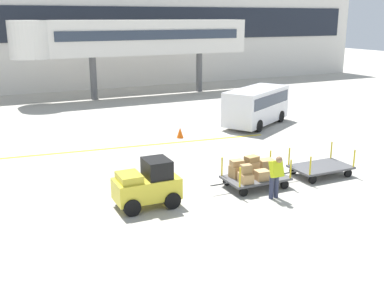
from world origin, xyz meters
The scene contains 10 objects.
ground_plane centered at (0.00, 0.00, 0.00)m, with size 120.00×120.00×0.00m, color #B2ADA0.
apron_lead_line centered at (-2.76, 6.22, 0.00)m, with size 14.84×0.20×0.01m, color yellow.
terminal_building centered at (0.00, 25.98, 4.99)m, with size 57.86×2.51×9.97m.
jet_bridge centered at (2.20, 19.99, 4.48)m, with size 18.29×3.00×5.81m.
baggage_tug centered at (-4.18, -0.94, 0.75)m, with size 2.12×1.26×1.58m.
baggage_cart_lead centered at (-0.08, -0.96, 0.56)m, with size 3.01×1.45×1.10m.
baggage_cart_middle centered at (2.98, -1.09, 0.35)m, with size 3.01×1.45×1.10m.
baggage_handler centered at (-0.04, -2.25, 0.87)m, with size 0.41×0.45×1.56m.
shuttle_van centered at (5.66, 7.43, 1.23)m, with size 5.11×4.05×2.10m.
safety_cone_near centered at (0.48, 6.67, 0.28)m, with size 0.36×0.36×0.55m, color #EA590F.
Camera 1 is at (-9.07, -14.21, 6.04)m, focal length 42.97 mm.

